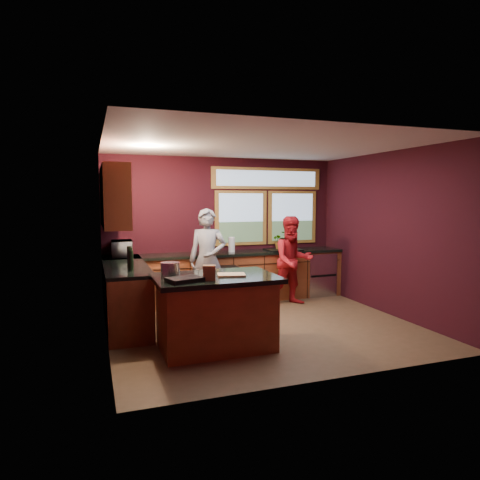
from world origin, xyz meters
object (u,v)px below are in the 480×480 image
person_grey (208,260)px  stock_pot (170,269)px  cutting_board (231,275)px  person_red (293,261)px  island (216,312)px

person_grey → stock_pot: size_ratio=7.33×
cutting_board → person_grey: bearing=84.2°
cutting_board → person_red: bearing=45.4°
person_red → stock_pot: size_ratio=6.71×
cutting_board → stock_pot: 0.78m
island → cutting_board: (0.20, -0.05, 0.48)m
island → stock_pot: (-0.55, 0.15, 0.56)m
island → cutting_board: bearing=-14.0°
island → cutting_board: cutting_board is taller
person_grey → cutting_board: person_grey is taller
island → person_grey: 1.93m
person_grey → stock_pot: 1.94m
island → person_red: (1.95, 1.73, 0.33)m
person_grey → stock_pot: bearing=-98.3°
person_red → island: bearing=-136.9°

